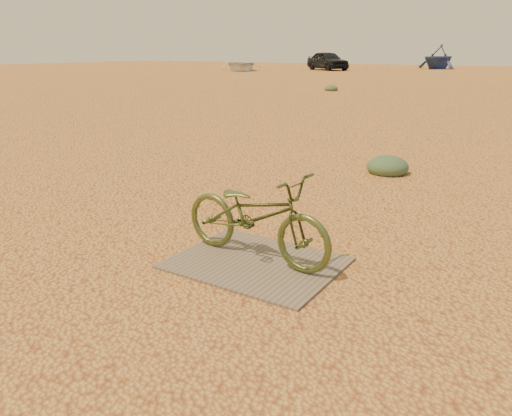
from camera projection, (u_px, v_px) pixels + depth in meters
The scene contains 8 objects.
ground at pixel (320, 273), 4.22m from camera, with size 120.00×120.00×0.00m, color gold.
plywood_board at pixel (256, 263), 4.39m from camera, with size 1.42×1.12×0.02m, color #766050.
bicycle at pixel (256, 216), 4.35m from camera, with size 0.53×1.52×0.80m, color #495325.
car at pixel (328, 61), 44.75m from camera, with size 1.95×4.84×1.65m, color black.
boat_near_left at pixel (241, 64), 43.62m from camera, with size 3.64×5.10×1.06m, color silver.
boat_far_left at pixel (439, 57), 47.18m from camera, with size 3.71×4.30×2.26m, color navy.
kale_a at pixel (387, 173), 7.62m from camera, with size 0.63×0.63×0.35m, color #4A633F.
kale_c at pixel (331, 91), 22.67m from camera, with size 0.61×0.61×0.33m, color #4A633F.
Camera 1 is at (1.61, -3.55, 1.81)m, focal length 35.00 mm.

